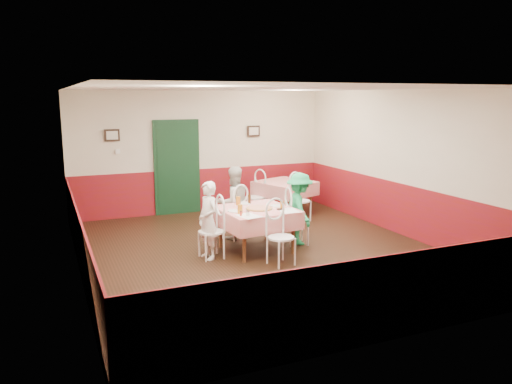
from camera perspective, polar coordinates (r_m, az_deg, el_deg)
name	(u,v)px	position (r m, az deg, el deg)	size (l,w,h in m)	color
floor	(262,252)	(8.77, 0.67, -6.86)	(7.00, 7.00, 0.00)	black
ceiling	(262,88)	(8.35, 0.71, 11.76)	(7.00, 7.00, 0.00)	white
back_wall	(201,152)	(11.71, -6.27, 4.58)	(6.00, 0.10, 2.80)	beige
front_wall	(395,218)	(5.49, 15.64, -2.93)	(6.00, 0.10, 2.80)	beige
left_wall	(74,185)	(7.75, -20.03, 0.77)	(0.10, 7.00, 2.80)	beige
right_wall	(404,163)	(10.03, 16.59, 3.15)	(0.10, 7.00, 2.80)	beige
wainscot_back	(202,190)	(11.83, -6.16, 0.24)	(6.00, 0.03, 1.00)	maroon
wainscot_front	(390,298)	(5.78, 15.08, -11.60)	(6.00, 0.03, 1.00)	maroon
wainscot_left	(80,244)	(7.95, -19.50, -5.62)	(0.03, 7.00, 1.00)	maroon
wainscot_right	(401,209)	(10.18, 16.25, -1.88)	(0.03, 7.00, 1.00)	maroon
door	(177,168)	(11.55, -9.01, 2.67)	(0.96, 0.06, 2.10)	black
picture_left	(112,135)	(11.21, -16.13, 6.25)	(0.32, 0.03, 0.26)	black
picture_right	(253,131)	(12.06, -0.29, 6.98)	(0.32, 0.03, 0.26)	black
thermostat	(118,151)	(11.25, -15.53, 4.51)	(0.10, 0.03, 0.10)	white
main_table	(256,230)	(8.75, 0.00, -4.35)	(1.22, 1.22, 0.77)	red
second_table	(285,198)	(11.47, 3.30, -0.69)	(1.12, 1.12, 0.77)	red
chair_left	(211,232)	(8.37, -5.15, -4.56)	(0.42, 0.42, 0.90)	white
chair_right	(297,220)	(9.15, 4.70, -3.22)	(0.42, 0.42, 0.90)	white
chair_far	(235,216)	(9.46, -2.44, -2.71)	(0.42, 0.42, 0.90)	white
chair_near	(281,238)	(8.02, 2.89, -5.23)	(0.42, 0.42, 0.90)	white
chair_second_a	(255,197)	(11.15, -0.15, -0.61)	(0.42, 0.42, 0.90)	white
chair_second_b	(300,201)	(10.80, 5.08, -1.03)	(0.42, 0.42, 0.90)	white
pizza	(259,208)	(8.60, 0.35, -1.87)	(0.44, 0.44, 0.03)	#B74723
plate_left	(235,211)	(8.44, -2.42, -2.17)	(0.25, 0.25, 0.01)	white
plate_right	(277,206)	(8.84, 2.45, -1.58)	(0.25, 0.25, 0.01)	white
plate_far	(243,203)	(9.01, -1.44, -1.32)	(0.25, 0.25, 0.01)	white
glass_a	(240,209)	(8.25, -1.84, -1.98)	(0.08, 0.08, 0.15)	#BF7219
glass_b	(282,205)	(8.62, 3.01, -1.51)	(0.07, 0.07, 0.13)	#BF7219
glass_c	(238,201)	(8.92, -2.04, -1.01)	(0.08, 0.08, 0.15)	#BF7219
beer_bottle	(249,198)	(9.01, -0.76, -0.73)	(0.05, 0.05, 0.20)	#381C0A
shaker_a	(247,213)	(8.10, -1.03, -2.45)	(0.04, 0.04, 0.09)	silver
shaker_b	(248,214)	(8.08, -0.88, -2.48)	(0.04, 0.04, 0.09)	silver
shaker_c	(241,213)	(8.09, -1.73, -2.46)	(0.04, 0.04, 0.09)	#B23319
menu_left	(248,216)	(8.12, -0.88, -2.74)	(0.30, 0.40, 0.00)	white
menu_right	(288,211)	(8.50, 3.69, -2.13)	(0.30, 0.40, 0.00)	white
wallet	(281,209)	(8.56, 2.83, -1.97)	(0.11, 0.09, 0.02)	black
diner_left	(208,220)	(8.30, -5.49, -3.25)	(0.48, 0.31, 1.31)	gray
diner_far	(234,203)	(9.45, -2.58, -1.23)	(0.67, 0.52, 1.38)	gray
diner_right	(299,209)	(9.13, 4.99, -1.90)	(0.85, 0.49, 1.32)	gray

